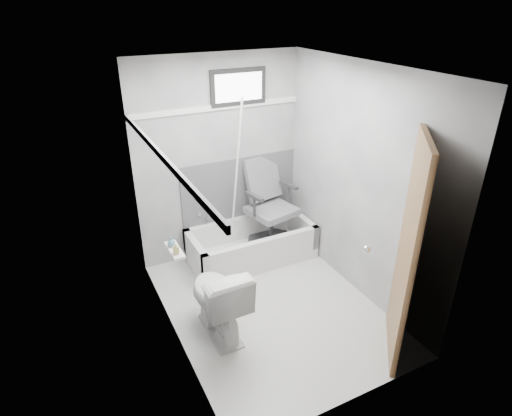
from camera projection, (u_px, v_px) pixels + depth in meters
floor at (271, 307)px, 4.47m from camera, size 2.60×2.60×0.00m
ceiling at (276, 68)px, 3.41m from camera, size 2.60×2.60×0.00m
wall_back at (219, 160)px, 4.98m from camera, size 2.00×0.02×2.40m
wall_front at (365, 278)px, 2.90m from camera, size 2.00×0.02×2.40m
wall_left at (167, 227)px, 3.54m from camera, size 0.02×2.60×2.40m
wall_right at (359, 184)px, 4.34m from camera, size 0.02×2.60×2.40m
bathtub at (252, 243)px, 5.22m from camera, size 1.50×0.70×0.42m
office_chair at (272, 205)px, 5.18m from camera, size 0.72×0.72×1.06m
toilet at (218, 299)px, 3.98m from camera, size 0.44×0.79×0.77m
door at (458, 265)px, 3.40m from camera, size 0.78×0.78×2.00m
window at (238, 87)px, 4.70m from camera, size 0.66×0.04×0.40m
backerboard at (240, 188)px, 5.25m from camera, size 1.50×0.02×0.78m
trim_back at (218, 107)px, 4.69m from camera, size 2.00×0.02×0.06m
trim_left at (161, 156)px, 3.27m from camera, size 0.02×2.60×0.06m
pole at (236, 178)px, 4.90m from camera, size 0.02×0.42×1.91m
shelf at (175, 250)px, 3.78m from camera, size 0.10×0.32×0.02m
soap_bottle_a at (176, 248)px, 3.68m from camera, size 0.04×0.04×0.10m
soap_bottle_b at (171, 242)px, 3.80m from camera, size 0.09×0.09×0.09m
faucet at (207, 214)px, 5.16m from camera, size 0.26×0.10×0.16m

